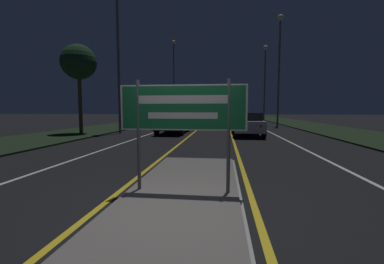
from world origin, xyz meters
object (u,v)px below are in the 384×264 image
object	(u,v)px
car_receding_1	(239,119)
streetlight_right_near	(279,53)
streetlight_left_far	(174,71)
car_approaching_1	(159,118)
streetlight_left_near	(118,43)
car_approaching_0	(174,122)
streetlight_right_far	(265,70)
car_receding_0	(247,123)
highway_sign	(183,112)

from	to	relation	value
car_receding_1	streetlight_right_near	bearing A→B (deg)	-0.04
streetlight_left_far	streetlight_right_near	size ratio (longest dim) A/B	1.05
streetlight_right_near	car_approaching_1	world-z (taller)	streetlight_right_near
streetlight_left_near	car_approaching_0	distance (m)	6.61
streetlight_left_near	streetlight_right_far	world-z (taller)	streetlight_left_near
car_receding_0	streetlight_left_far	bearing A→B (deg)	113.69
streetlight_left_near	streetlight_right_far	size ratio (longest dim) A/B	1.02
streetlight_right_near	streetlight_left_far	bearing A→B (deg)	141.54
streetlight_left_far	streetlight_right_far	bearing A→B (deg)	-0.27
streetlight_left_near	streetlight_left_far	world-z (taller)	streetlight_left_far
streetlight_left_far	streetlight_left_near	bearing A→B (deg)	-90.74
streetlight_right_far	car_approaching_1	size ratio (longest dim) A/B	2.37
streetlight_right_far	car_approaching_0	distance (m)	21.26
highway_sign	car_approaching_1	world-z (taller)	highway_sign
streetlight_right_near	car_approaching_1	size ratio (longest dim) A/B	2.50
car_receding_0	car_approaching_1	xyz separation A→B (m)	(-8.35, 10.34, -0.01)
streetlight_right_near	streetlight_right_far	bearing A→B (deg)	89.06
streetlight_left_far	highway_sign	bearing A→B (deg)	-78.76
streetlight_right_far	car_approaching_0	bearing A→B (deg)	-116.10
streetlight_right_far	car_receding_1	bearing A→B (deg)	-112.00
highway_sign	streetlight_right_near	size ratio (longest dim) A/B	0.23
car_receding_1	car_approaching_1	size ratio (longest dim) A/B	0.99
car_approaching_1	car_receding_0	bearing A→B (deg)	-51.08
streetlight_right_near	car_receding_1	distance (m)	7.40
streetlight_right_far	car_receding_0	xyz separation A→B (m)	(-3.97, -19.29, -6.15)
streetlight_right_far	car_approaching_1	xyz separation A→B (m)	(-12.32, -8.95, -6.16)
car_approaching_1	car_approaching_0	bearing A→B (deg)	-70.15
streetlight_right_near	car_receding_1	size ratio (longest dim) A/B	2.53
streetlight_left_far	streetlight_right_far	distance (m)	12.46
streetlight_left_far	car_receding_0	xyz separation A→B (m)	(8.49, -19.35, -6.25)
streetlight_right_far	car_receding_0	distance (m)	20.63
car_receding_1	car_approaching_0	size ratio (longest dim) A/B	0.91
highway_sign	car_approaching_0	distance (m)	13.09
streetlight_left_far	car_approaching_0	bearing A→B (deg)	-79.17
highway_sign	streetlight_right_far	size ratio (longest dim) A/B	0.24
highway_sign	car_receding_1	size ratio (longest dim) A/B	0.58
highway_sign	streetlight_left_near	world-z (taller)	streetlight_left_near
streetlight_right_far	car_approaching_1	world-z (taller)	streetlight_right_far
streetlight_left_far	car_receding_0	world-z (taller)	streetlight_left_far
streetlight_left_near	streetlight_left_far	size ratio (longest dim) A/B	0.92
streetlight_left_far	streetlight_right_far	world-z (taller)	streetlight_left_far
streetlight_right_near	streetlight_left_near	bearing A→B (deg)	-144.43
streetlight_left_near	streetlight_left_far	xyz separation A→B (m)	(0.24, 18.74, 0.82)
highway_sign	car_receding_0	distance (m)	12.03
car_receding_1	highway_sign	bearing A→B (deg)	-96.28
streetlight_left_near	car_approaching_0	xyz separation A→B (m)	(3.75, 0.41, -5.44)
streetlight_right_far	streetlight_left_far	bearing A→B (deg)	179.73
car_approaching_1	streetlight_right_near	bearing A→B (deg)	-3.58
highway_sign	car_receding_1	world-z (taller)	highway_sign
streetlight_left_near	car_approaching_1	world-z (taller)	streetlight_left_near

